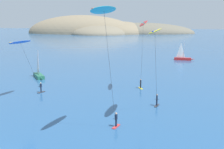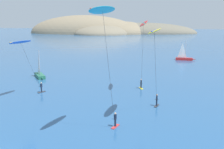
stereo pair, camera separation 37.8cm
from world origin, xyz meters
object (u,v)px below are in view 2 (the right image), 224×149
object	(u,v)px
sailboat_far	(185,58)
kitesurfer_blue	(23,47)
kitesurfer_red	(143,29)
sailboat_near	(40,75)
kitesurfer_cyan	(104,20)
kitesurfer_yellow	(155,37)

from	to	relation	value
sailboat_far	kitesurfer_blue	distance (m)	53.05
kitesurfer_blue	kitesurfer_red	bearing A→B (deg)	19.81
kitesurfer_red	kitesurfer_blue	bearing A→B (deg)	-160.19
sailboat_near	kitesurfer_blue	world-z (taller)	kitesurfer_blue
kitesurfer_red	sailboat_near	bearing A→B (deg)	159.28
kitesurfer_cyan	kitesurfer_red	world-z (taller)	kitesurfer_cyan
sailboat_far	kitesurfer_cyan	bearing A→B (deg)	-103.33
sailboat_near	kitesurfer_blue	xyz separation A→B (m)	(3.88, -14.48, 7.22)
sailboat_far	kitesurfer_cyan	size ratio (longest dim) A/B	0.45
kitesurfer_red	kitesurfer_blue	world-z (taller)	kitesurfer_red
kitesurfer_red	kitesurfer_blue	distance (m)	18.90
kitesurfer_blue	sailboat_near	bearing A→B (deg)	105.02
sailboat_far	kitesurfer_yellow	distance (m)	52.18
sailboat_far	kitesurfer_red	world-z (taller)	kitesurfer_red
sailboat_near	kitesurfer_cyan	bearing A→B (deg)	-55.32
kitesurfer_cyan	kitesurfer_red	bearing A→B (deg)	81.20
sailboat_near	kitesurfer_yellow	xyz separation A→B (m)	(23.42, -20.72, 9.32)
kitesurfer_blue	kitesurfer_yellow	bearing A→B (deg)	-17.71
sailboat_near	kitesurfer_yellow	bearing A→B (deg)	-41.49
sailboat_far	kitesurfer_cyan	xyz separation A→B (m)	(-13.45, -56.77, 11.31)
sailboat_near	kitesurfer_blue	distance (m)	16.64
kitesurfer_yellow	kitesurfer_blue	distance (m)	20.62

